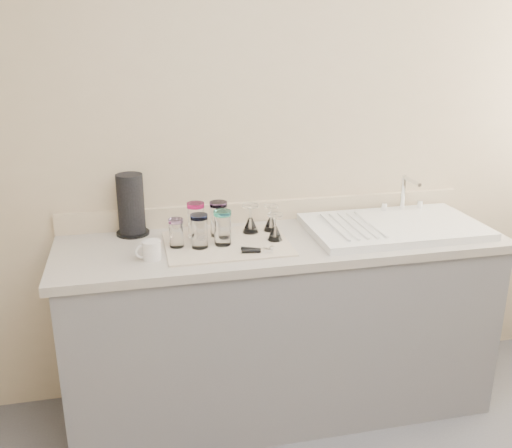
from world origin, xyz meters
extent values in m
cube|color=#C0AC89|center=(0.00, 1.50, 1.25)|extent=(3.50, 0.04, 2.50)
cube|color=slate|center=(0.00, 1.20, 0.43)|extent=(2.00, 0.60, 0.86)
cube|color=gray|center=(0.00, 1.20, 0.88)|extent=(2.06, 0.62, 0.04)
cube|color=white|center=(0.55, 1.20, 0.92)|extent=(0.82, 0.50, 0.03)
cylinder|color=silver|center=(0.69, 1.40, 1.03)|extent=(0.02, 0.02, 0.18)
cylinder|color=silver|center=(0.69, 1.32, 1.10)|extent=(0.02, 0.16, 0.02)
cylinder|color=silver|center=(0.59, 1.40, 0.96)|extent=(0.03, 0.03, 0.04)
cylinder|color=silver|center=(0.79, 1.40, 0.96)|extent=(0.03, 0.03, 0.04)
cube|color=silver|center=(-0.26, 1.19, 0.90)|extent=(0.55, 0.42, 0.01)
cylinder|color=white|center=(-0.39, 1.31, 0.98)|extent=(0.08, 0.08, 0.14)
cylinder|color=#C7177B|center=(-0.39, 1.31, 1.06)|extent=(0.08, 0.08, 0.02)
cylinder|color=white|center=(-0.28, 1.29, 0.98)|extent=(0.08, 0.08, 0.14)
cylinder|color=#6C4398|center=(-0.28, 1.29, 1.06)|extent=(0.08, 0.08, 0.02)
cylinder|color=white|center=(-0.49, 1.19, 0.96)|extent=(0.06, 0.06, 0.11)
cylinder|color=#B898E1|center=(-0.49, 1.19, 1.03)|extent=(0.06, 0.06, 0.02)
cylinder|color=white|center=(-0.39, 1.16, 0.97)|extent=(0.07, 0.07, 0.13)
cylinder|color=#2D46BA|center=(-0.39, 1.16, 1.05)|extent=(0.08, 0.08, 0.02)
cylinder|color=white|center=(-0.28, 1.17, 0.98)|extent=(0.07, 0.07, 0.14)
cylinder|color=#39D1BF|center=(-0.28, 1.17, 1.05)|extent=(0.08, 0.08, 0.02)
cone|color=white|center=(-0.13, 1.30, 0.94)|extent=(0.08, 0.08, 0.07)
cylinder|color=white|center=(-0.13, 1.30, 1.01)|extent=(0.01, 0.01, 0.06)
cylinder|color=white|center=(-0.13, 1.30, 1.04)|extent=(0.08, 0.08, 0.01)
cone|color=white|center=(-0.03, 1.31, 0.94)|extent=(0.07, 0.07, 0.06)
cylinder|color=white|center=(-0.03, 1.31, 1.00)|extent=(0.01, 0.01, 0.05)
cylinder|color=white|center=(-0.03, 1.31, 1.03)|extent=(0.07, 0.07, 0.01)
cone|color=white|center=(-0.04, 1.18, 0.94)|extent=(0.07, 0.07, 0.06)
cylinder|color=white|center=(-0.04, 1.18, 1.00)|extent=(0.01, 0.01, 0.05)
cylinder|color=white|center=(-0.04, 1.18, 1.03)|extent=(0.07, 0.07, 0.01)
cube|color=silver|center=(-0.12, 1.03, 0.92)|extent=(0.06, 0.04, 0.02)
cylinder|color=black|center=(-0.17, 1.04, 0.92)|extent=(0.11, 0.04, 0.02)
cylinder|color=black|center=(-0.17, 1.06, 0.92)|extent=(0.10, 0.06, 0.02)
cylinder|color=silver|center=(-0.60, 1.09, 0.94)|extent=(0.09, 0.09, 0.08)
torus|color=silver|center=(-0.64, 1.08, 0.94)|extent=(0.06, 0.02, 0.06)
cylinder|color=black|center=(-0.67, 1.42, 0.91)|extent=(0.15, 0.15, 0.01)
cylinder|color=black|center=(-0.67, 1.42, 1.05)|extent=(0.12, 0.12, 0.28)
camera|label=1|loc=(-0.67, -1.17, 1.82)|focal=40.00mm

